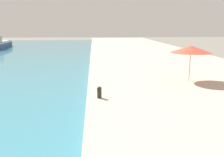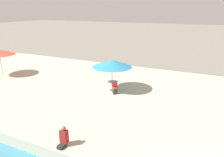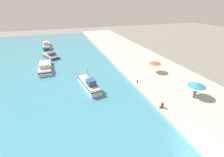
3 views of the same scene
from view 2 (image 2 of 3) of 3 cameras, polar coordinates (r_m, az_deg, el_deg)
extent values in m
cylinder|color=#B7B7B7|center=(17.00, 0.00, 0.14)|extent=(0.06, 0.06, 2.09)
cone|color=teal|center=(16.68, 0.00, 3.96)|extent=(3.08, 3.08, 0.54)
cylinder|color=#B7B7B7|center=(23.56, -26.98, 3.33)|extent=(0.06, 0.06, 2.18)
cylinder|color=#333338|center=(17.38, 0.24, -3.03)|extent=(0.44, 0.44, 0.04)
cylinder|color=#333338|center=(17.27, 0.25, -2.01)|extent=(0.08, 0.08, 0.70)
cylinder|color=beige|center=(17.15, 0.25, -0.84)|extent=(0.80, 0.80, 0.04)
cube|color=#2D2D33|center=(16.63, 0.83, -3.27)|extent=(0.48, 0.48, 0.45)
cube|color=red|center=(16.54, 0.83, -2.45)|extent=(0.56, 0.56, 0.06)
cube|color=red|center=(16.64, 0.67, -1.47)|extent=(0.30, 0.35, 0.40)
cube|color=#232328|center=(10.95, -12.99, -16.80)|extent=(0.42, 0.28, 0.16)
cube|color=maroon|center=(10.86, -12.43, -14.54)|extent=(0.26, 0.36, 0.64)
sphere|color=#9E704C|center=(10.64, -12.59, -12.56)|extent=(0.23, 0.23, 0.23)
camera|label=1|loc=(7.43, 13.95, -0.68)|focal=40.00mm
camera|label=3|loc=(14.48, 154.88, 20.58)|focal=24.00mm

